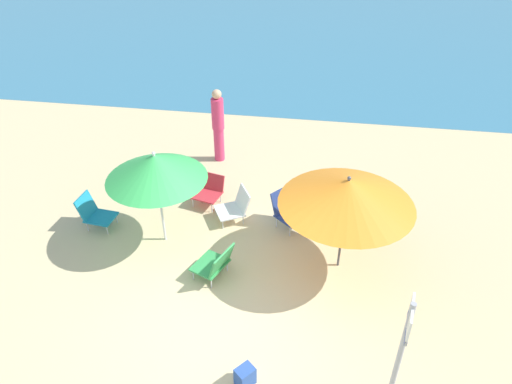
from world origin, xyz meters
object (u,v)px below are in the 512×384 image
Objects in this scene: beach_chair_e at (209,189)px; person_a at (218,125)px; beach_chair_d at (235,206)px; beach_bag at (245,376)px; beach_chair_c at (215,263)px; person_b at (377,206)px; beach_chair_a at (94,212)px; umbrella_green at (155,167)px; beach_chair_b at (287,208)px; warning_sign at (400,356)px; umbrella_orange at (347,192)px.

person_a reaches higher than beach_chair_e.
person_a is at bearing -98.30° from beach_chair_d.
beach_bag is (1.40, -3.87, -0.15)m from beach_chair_e.
person_b is at bearing -123.12° from beach_chair_c.
beach_chair_a is at bearing -14.89° from beach_chair_d.
umbrella_green is 1.07× the size of person_a.
beach_chair_b is at bearing 58.25° from person_a.
person_b is at bearing 79.23° from person_a.
beach_chair_d is 0.35× the size of warning_sign.
person_a is (0.36, 2.92, -0.66)m from umbrella_green.
warning_sign is at bearing 162.04° from beach_chair_c.
umbrella_green is at bearing -13.20° from beach_chair_c.
person_a is 0.79× the size of warning_sign.
beach_chair_a is 5.18m from person_b.
beach_chair_d is 0.78m from beach_chair_e.
umbrella_orange is (3.08, -0.20, -0.03)m from umbrella_green.
beach_chair_c is (1.12, -0.80, -1.21)m from umbrella_green.
beach_chair_d reaches higher than beach_bag.
person_b is at bearing 61.05° from umbrella_orange.
person_a reaches higher than beach_chair_c.
person_b is at bearing 63.19° from beach_bag.
warning_sign is at bearing 51.00° from beach_chair_e.
beach_chair_b is 3.40m from beach_bag.
person_a is 6.72m from warning_sign.
umbrella_green reaches higher than umbrella_orange.
beach_chair_b reaches higher than beach_bag.
beach_chair_a is 2.59m from beach_chair_d.
warning_sign is 2.11m from beach_bag.
umbrella_orange is at bearing 64.27° from beach_bag.
beach_bag is (0.77, -3.41, -0.16)m from beach_chair_d.
beach_chair_c is at bearing 30.85° from beach_chair_e.
beach_chair_e is at bearing 35.45° from beach_chair_a.
beach_chair_e is at bearing 150.48° from umbrella_orange.
beach_chair_a is 2.17m from beach_chair_e.
person_b is at bearing 14.92° from beach_chair_a.
umbrella_green is at bearing 176.23° from umbrella_orange.
person_b reaches higher than beach_chair_c.
umbrella_orange is 2.36m from beach_chair_c.
umbrella_green is at bearing 6.15° from beach_chair_d.
beach_chair_a is 3.29m from person_a.
beach_chair_d is at bearing 34.49° from umbrella_green.
person_b reaches higher than beach_chair_b.
beach_chair_d is (-0.97, 0.02, -0.07)m from beach_chair_b.
umbrella_orange is 1.72m from person_b.
beach_chair_a is 2.68m from beach_chair_c.
beach_chair_d is at bearing -68.29° from beach_chair_c.
umbrella_orange is at bearing -140.40° from beach_chair_c.
beach_chair_c is 2.51× the size of beach_bag.
person_b is (5.12, 0.80, 0.12)m from beach_chair_a.
beach_chair_c is at bearing 113.62° from beach_bag.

